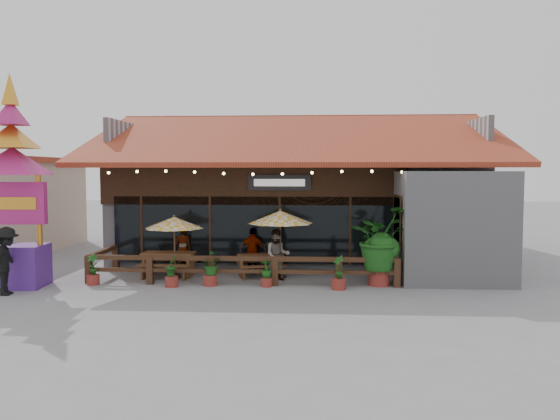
# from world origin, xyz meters

# --- Properties ---
(ground) EXTENTS (100.00, 100.00, 0.00)m
(ground) POSITION_xyz_m (0.00, 0.00, 0.00)
(ground) COLOR gray
(ground) RESTS_ON ground
(restaurant_building) EXTENTS (15.50, 14.73, 6.09)m
(restaurant_building) POSITION_xyz_m (0.26, 6.61, 2.21)
(restaurant_building) COLOR #A6A5AA
(restaurant_building) RESTS_ON ground
(patio_railing) EXTENTS (10.00, 2.60, 0.92)m
(patio_railing) POSITION_xyz_m (-2.25, -0.27, 0.61)
(patio_railing) COLOR #4B301A
(patio_railing) RESTS_ON ground
(umbrella_left) EXTENTS (2.01, 2.01, 2.13)m
(umbrella_left) POSITION_xyz_m (-3.99, 0.63, 1.86)
(umbrella_left) COLOR brown
(umbrella_left) RESTS_ON ground
(umbrella_right) EXTENTS (2.59, 2.59, 2.35)m
(umbrella_right) POSITION_xyz_m (-0.41, 0.78, 2.05)
(umbrella_right) COLOR brown
(umbrella_right) RESTS_ON ground
(picnic_table_left) EXTENTS (1.78, 1.55, 0.84)m
(picnic_table_left) POSITION_xyz_m (-4.23, 0.77, 0.56)
(picnic_table_left) COLOR brown
(picnic_table_left) RESTS_ON ground
(picnic_table_right) EXTENTS (1.83, 1.67, 0.75)m
(picnic_table_right) POSITION_xyz_m (-1.10, 1.02, 0.50)
(picnic_table_right) COLOR brown
(picnic_table_right) RESTS_ON ground
(thai_sign_tower) EXTENTS (2.81, 2.81, 7.08)m
(thai_sign_tower) POSITION_xyz_m (-8.54, -1.15, 3.74)
(thai_sign_tower) COLOR #53258A
(thai_sign_tower) RESTS_ON ground
(tropical_plant) EXTENTS (2.41, 2.40, 2.52)m
(tropical_plant) POSITION_xyz_m (2.78, -0.25, 1.44)
(tropical_plant) COLOR maroon
(tropical_plant) RESTS_ON ground
(diner_a) EXTENTS (0.69, 0.57, 1.64)m
(diner_a) POSITION_xyz_m (-3.96, 1.63, 0.82)
(diner_a) COLOR #362011
(diner_a) RESTS_ON ground
(diner_b) EXTENTS (0.89, 0.73, 1.70)m
(diner_b) POSITION_xyz_m (-0.48, 0.30, 0.85)
(diner_b) COLOR #362011
(diner_b) RESTS_ON ground
(diner_c) EXTENTS (1.00, 0.54, 1.61)m
(diner_c) POSITION_xyz_m (-1.41, 1.51, 0.81)
(diner_c) COLOR #362011
(diner_c) RESTS_ON ground
(pedestrian) EXTENTS (0.91, 1.38, 1.99)m
(pedestrian) POSITION_xyz_m (-8.20, -2.25, 0.99)
(pedestrian) COLOR black
(pedestrian) RESTS_ON ground
(planter_a) EXTENTS (0.40, 0.40, 0.98)m
(planter_a) POSITION_xyz_m (-6.28, -0.70, 0.41)
(planter_a) COLOR maroon
(planter_a) RESTS_ON ground
(planter_b) EXTENTS (0.42, 0.46, 1.01)m
(planter_b) POSITION_xyz_m (-3.70, -0.87, 0.46)
(planter_b) COLOR maroon
(planter_b) RESTS_ON ground
(planter_c) EXTENTS (0.84, 0.84, 1.05)m
(planter_c) POSITION_xyz_m (-2.54, -0.63, 0.59)
(planter_c) COLOR maroon
(planter_c) RESTS_ON ground
(planter_d) EXTENTS (0.40, 0.40, 0.86)m
(planter_d) POSITION_xyz_m (-0.75, -0.69, 0.41)
(planter_d) COLOR maroon
(planter_d) RESTS_ON ground
(planter_e) EXTENTS (0.43, 0.45, 1.05)m
(planter_e) POSITION_xyz_m (1.48, -0.94, 0.44)
(planter_e) COLOR maroon
(planter_e) RESTS_ON ground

